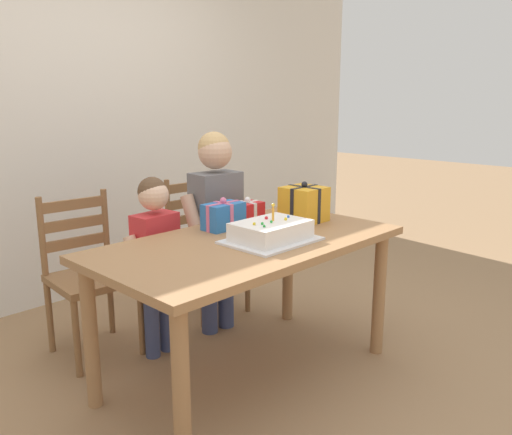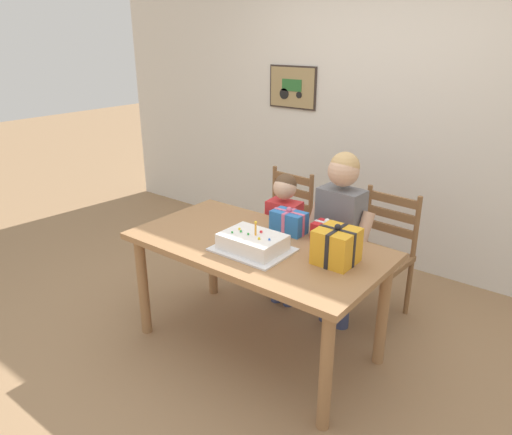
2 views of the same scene
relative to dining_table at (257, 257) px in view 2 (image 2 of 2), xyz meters
The scene contains 11 objects.
ground_plane 0.66m from the dining_table, ahead, with size 20.00×20.00×0.00m, color #997551.
back_wall 1.89m from the dining_table, 90.11° to the left, with size 6.40×0.11×2.60m.
dining_table is the anchor object (origin of this frame).
birthday_cake 0.19m from the dining_table, 64.51° to the right, with size 0.44×0.34×0.19m.
gift_box_red_large 0.55m from the dining_table, ahead, with size 0.22×0.22×0.23m.
gift_box_beside_cake 0.31m from the dining_table, 76.39° to the left, with size 0.23×0.14×0.18m.
gift_box_corner_small 0.46m from the dining_table, 45.73° to the left, with size 0.17×0.13×0.14m.
chair_left 0.98m from the dining_table, 116.34° to the left, with size 0.45×0.45×0.92m.
chair_right 0.98m from the dining_table, 63.33° to the left, with size 0.45×0.45×0.92m.
child_older 0.62m from the dining_table, 63.72° to the left, with size 0.46×0.27×1.26m.
child_younger 0.58m from the dining_table, 107.94° to the left, with size 0.38×0.23×1.03m.
Camera 2 is at (1.64, -2.11, 1.96)m, focal length 33.51 mm.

